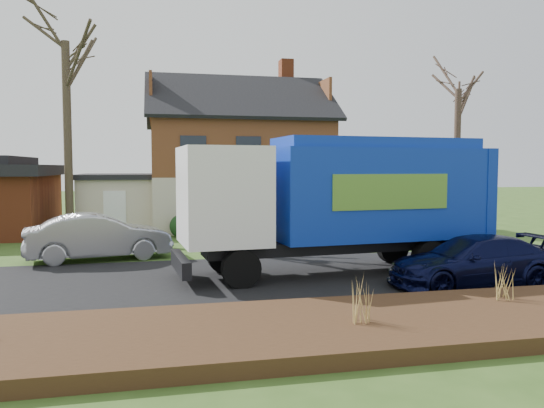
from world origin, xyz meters
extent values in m
plane|color=#2F4C19|center=(0.00, 0.00, 0.00)|extent=(120.00, 120.00, 0.00)
cube|color=black|center=(0.00, 0.00, 0.01)|extent=(80.00, 7.00, 0.02)
cube|color=#301E10|center=(0.00, -5.30, 0.15)|extent=(80.00, 3.50, 0.30)
cube|color=beige|center=(2.00, 14.00, 1.35)|extent=(9.00, 7.50, 2.70)
cube|color=#522F17|center=(2.00, 14.00, 4.10)|extent=(9.00, 7.50, 2.80)
cube|color=#964020|center=(5.00, 15.00, 8.46)|extent=(0.70, 0.90, 1.60)
cube|color=beige|center=(-4.20, 13.50, 1.30)|extent=(3.50, 5.50, 2.60)
cube|color=black|center=(-4.20, 13.50, 2.72)|extent=(3.90, 5.90, 0.24)
cylinder|color=black|center=(-0.15, -1.02, 0.52)|extent=(1.07, 0.44, 1.04)
cylinder|color=black|center=(-0.32, 1.07, 0.52)|extent=(1.07, 0.44, 1.04)
cylinder|color=black|center=(5.53, -0.55, 0.52)|extent=(1.07, 0.44, 1.04)
cylinder|color=black|center=(5.36, 1.54, 0.52)|extent=(1.07, 0.44, 1.04)
cylinder|color=black|center=(6.83, -0.44, 0.52)|extent=(1.07, 0.44, 1.04)
cylinder|color=black|center=(6.66, 1.65, 0.52)|extent=(1.07, 0.44, 1.04)
cube|color=black|center=(3.25, 0.31, 0.85)|extent=(8.68, 1.91, 0.35)
cube|color=white|center=(-0.49, 0.00, 2.40)|extent=(2.50, 2.68, 2.70)
cube|color=black|center=(-1.58, -0.09, 2.55)|extent=(0.26, 2.20, 0.90)
cube|color=black|center=(-1.68, -0.10, 0.55)|extent=(0.46, 2.51, 0.45)
cube|color=#0D2EA2|center=(4.20, 0.39, 2.40)|extent=(6.49, 3.01, 2.70)
cube|color=#0D2EA2|center=(4.20, 0.39, 3.90)|extent=(6.17, 2.69, 0.30)
cube|color=#0D2EA2|center=(7.44, 0.66, 2.30)|extent=(0.56, 2.57, 2.90)
cube|color=#57902F|center=(4.16, -0.89, 2.50)|extent=(3.59, 0.34, 1.00)
cube|color=#57902F|center=(3.95, 1.65, 2.50)|extent=(3.59, 0.34, 1.00)
imported|color=#93959A|center=(-4.26, 4.28, 0.80)|extent=(5.07, 2.60, 1.59)
imported|color=black|center=(5.96, -2.10, 0.67)|extent=(4.73, 2.09, 1.35)
cylinder|color=#443828|center=(-6.10, 10.23, 4.34)|extent=(0.36, 0.36, 8.69)
cylinder|color=#453329|center=(11.99, 8.62, 3.48)|extent=(0.32, 0.32, 6.95)
cylinder|color=#413427|center=(2.64, 21.51, 4.00)|extent=(0.30, 0.30, 7.99)
cone|color=#AD8C4C|center=(1.41, -5.54, 0.75)|extent=(0.04, 0.04, 0.90)
cone|color=#AD8C4C|center=(1.27, -5.54, 0.75)|extent=(0.04, 0.04, 0.90)
cone|color=#AD8C4C|center=(1.56, -5.54, 0.75)|extent=(0.04, 0.04, 0.90)
cone|color=#AD8C4C|center=(1.41, -5.42, 0.75)|extent=(0.04, 0.04, 0.90)
cone|color=#AD8C4C|center=(1.41, -5.65, 0.75)|extent=(0.04, 0.04, 0.90)
cone|color=#AD914C|center=(5.11, -4.60, 0.69)|extent=(0.04, 0.04, 0.77)
cone|color=#AD914C|center=(4.98, -4.60, 0.69)|extent=(0.04, 0.04, 0.77)
cone|color=#AD914C|center=(5.25, -4.60, 0.69)|extent=(0.04, 0.04, 0.77)
cone|color=#AD914C|center=(5.11, -4.49, 0.69)|extent=(0.04, 0.04, 0.77)
cone|color=#AD914C|center=(5.11, -4.71, 0.69)|extent=(0.04, 0.04, 0.77)
camera|label=1|loc=(-2.30, -14.68, 3.20)|focal=35.00mm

